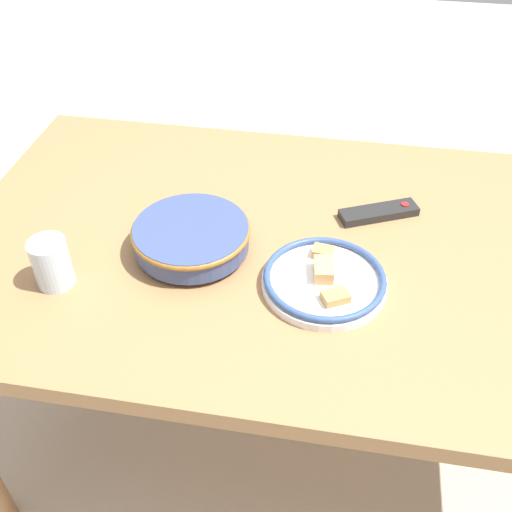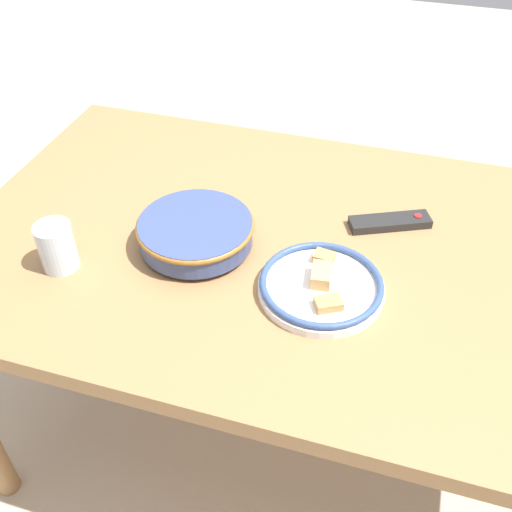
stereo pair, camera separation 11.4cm
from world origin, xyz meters
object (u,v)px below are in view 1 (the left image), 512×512
(noodle_bowl, at_px, (191,236))
(food_plate, at_px, (324,280))
(drinking_glass, at_px, (52,263))
(tv_remote, at_px, (379,213))

(noodle_bowl, height_order, food_plate, noodle_bowl)
(food_plate, bearing_deg, noodle_bowl, 167.81)
(noodle_bowl, bearing_deg, food_plate, -12.19)
(noodle_bowl, bearing_deg, drinking_glass, -149.87)
(drinking_glass, bearing_deg, tv_remote, 27.69)
(food_plate, distance_m, tv_remote, 0.28)
(food_plate, distance_m, drinking_glass, 0.55)
(drinking_glass, bearing_deg, noodle_bowl, 30.13)
(noodle_bowl, bearing_deg, tv_remote, 26.10)
(tv_remote, relative_size, drinking_glass, 1.80)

